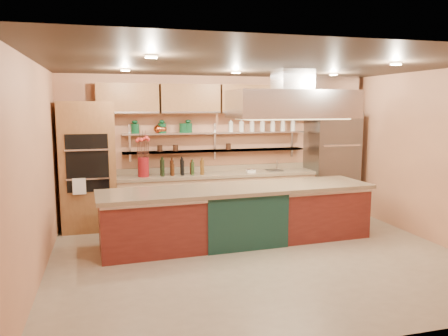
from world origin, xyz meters
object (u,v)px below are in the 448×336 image
object	(u,v)px
island	(239,215)
copper_kettle	(159,129)
refrigerator	(331,163)
green_canister	(183,128)
flower_vase	(143,167)
kitchen_scale	(251,170)

from	to	relation	value
island	copper_kettle	xyz separation A→B (m)	(-1.08, 1.61, 1.33)
refrigerator	green_canister	size ratio (longest dim) A/B	11.88
copper_kettle	green_canister	bearing A→B (deg)	0.00
flower_vase	refrigerator	bearing A→B (deg)	-0.15
flower_vase	green_canister	bearing A→B (deg)	15.63
kitchen_scale	green_canister	distance (m)	1.55
copper_kettle	flower_vase	bearing A→B (deg)	-145.49
green_canister	refrigerator	bearing A→B (deg)	-4.32
copper_kettle	green_canister	xyz separation A→B (m)	(0.47, 0.00, 0.01)
green_canister	kitchen_scale	bearing A→B (deg)	-9.64
island	kitchen_scale	bearing A→B (deg)	61.41
flower_vase	copper_kettle	size ratio (longest dim) A/B	1.86
refrigerator	flower_vase	bearing A→B (deg)	179.85
copper_kettle	kitchen_scale	bearing A→B (deg)	-7.12
flower_vase	green_canister	size ratio (longest dim) A/B	2.02
copper_kettle	green_canister	distance (m)	0.47
flower_vase	island	bearing A→B (deg)	-44.78
refrigerator	copper_kettle	bearing A→B (deg)	176.25
island	kitchen_scale	xyz separation A→B (m)	(0.68, 1.39, 0.52)
green_canister	flower_vase	bearing A→B (deg)	-164.37
island	green_canister	xyz separation A→B (m)	(-0.62, 1.61, 1.35)
flower_vase	green_canister	xyz separation A→B (m)	(0.79, 0.22, 0.69)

